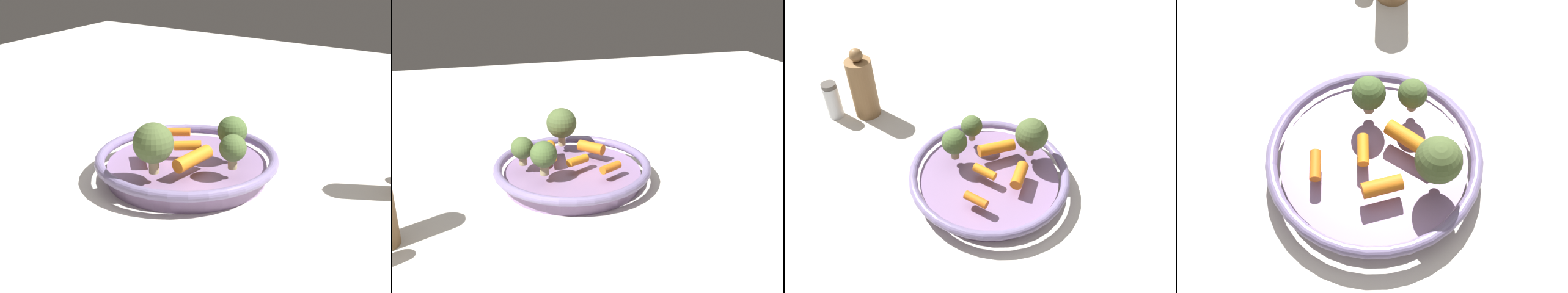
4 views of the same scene
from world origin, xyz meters
TOP-DOWN VIEW (x-y plane):
  - ground_plane at (0.00, 0.00)m, footprint 2.10×2.10m
  - serving_bowl at (0.00, 0.00)m, footprint 0.29×0.29m
  - baby_carrot_center at (0.03, 0.03)m, footprint 0.07×0.03m
  - baby_carrot_right at (-0.06, -0.05)m, footprint 0.03×0.04m
  - baby_carrot_near_rim at (0.03, -0.05)m, footprint 0.05×0.05m
  - baby_carrot_back at (-0.01, -0.01)m, footprint 0.03×0.04m
  - broccoli_floret_mid at (0.09, 0.00)m, footprint 0.06×0.06m
  - broccoli_floret_edge at (0.01, 0.09)m, footprint 0.04×0.04m
  - broccoli_floret_small at (-0.04, 0.06)m, footprint 0.05×0.05m

SIDE VIEW (x-z plane):
  - ground_plane at x=0.00m, z-range 0.00..0.00m
  - serving_bowl at x=0.00m, z-range 0.00..0.04m
  - baby_carrot_right at x=-0.06m, z-range 0.04..0.06m
  - baby_carrot_back at x=-0.01m, z-range 0.04..0.06m
  - baby_carrot_near_rim at x=0.03m, z-range 0.04..0.06m
  - baby_carrot_center at x=0.03m, z-range 0.04..0.06m
  - broccoli_floret_edge at x=0.01m, z-range 0.05..0.10m
  - broccoli_floret_small at x=-0.04m, z-range 0.05..0.11m
  - broccoli_floret_mid at x=0.09m, z-range 0.05..0.12m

